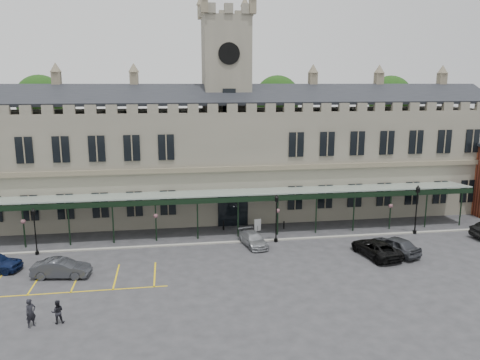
{
  "coord_description": "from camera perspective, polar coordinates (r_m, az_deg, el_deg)",
  "views": [
    {
      "loc": [
        -6.68,
        -36.66,
        14.97
      ],
      "look_at": [
        0.0,
        6.0,
        6.0
      ],
      "focal_mm": 35.0,
      "sensor_mm": 36.0,
      "label": 1
    }
  ],
  "objects": [
    {
      "name": "lamp_post_mid",
      "position": [
        44.67,
        4.45,
        -4.14
      ],
      "size": [
        0.44,
        0.44,
        4.69
      ],
      "color": "black",
      "rests_on": "ground"
    },
    {
      "name": "tree_behind_mid",
      "position": [
        63.42,
        4.55,
        9.75
      ],
      "size": [
        6.0,
        6.0,
        16.0
      ],
      "color": "#332314",
      "rests_on": "ground"
    },
    {
      "name": "kerb",
      "position": [
        45.21,
        0.1,
        -7.52
      ],
      "size": [
        60.0,
        0.4,
        0.12
      ],
      "primitive_type": "cube",
      "color": "gray",
      "rests_on": "ground"
    },
    {
      "name": "ground",
      "position": [
        40.16,
        1.35,
        -10.16
      ],
      "size": [
        140.0,
        140.0,
        0.0
      ],
      "primitive_type": "plane",
      "color": "#2C2C2F"
    },
    {
      "name": "bollard_right",
      "position": [
        49.33,
        5.37,
        -5.48
      ],
      "size": [
        0.15,
        0.15,
        0.82
      ],
      "primitive_type": "cylinder",
      "color": "black",
      "rests_on": "ground"
    },
    {
      "name": "car_right_a",
      "position": [
        44.19,
        18.27,
        -7.55
      ],
      "size": [
        3.76,
        5.2,
        1.64
      ],
      "primitive_type": "imported",
      "rotation": [
        0.0,
        0.0,
        3.57
      ],
      "color": "#323438",
      "rests_on": "ground"
    },
    {
      "name": "person_a",
      "position": [
        32.95,
        -24.15,
        -14.58
      ],
      "size": [
        0.79,
        0.8,
        1.86
      ],
      "primitive_type": "imported",
      "rotation": [
        0.0,
        0.0,
        0.83
      ],
      "color": "black",
      "rests_on": "ground"
    },
    {
      "name": "person_b",
      "position": [
        32.83,
        -21.36,
        -14.74
      ],
      "size": [
        0.85,
        0.72,
        1.56
      ],
      "primitive_type": "imported",
      "rotation": [
        0.0,
        0.0,
        3.32
      ],
      "color": "black",
      "rests_on": "ground"
    },
    {
      "name": "car_left_b",
      "position": [
        39.84,
        -20.95,
        -10.02
      ],
      "size": [
        4.62,
        2.15,
        1.47
      ],
      "primitive_type": "imported",
      "rotation": [
        0.0,
        0.0,
        1.43
      ],
      "color": "#323438",
      "rests_on": "ground"
    },
    {
      "name": "lamp_post_left",
      "position": [
        45.09,
        -23.74,
        -5.27
      ],
      "size": [
        0.41,
        0.41,
        4.31
      ],
      "color": "black",
      "rests_on": "ground"
    },
    {
      "name": "canopy",
      "position": [
        46.36,
        -0.28,
        -3.99
      ],
      "size": [
        50.0,
        4.1,
        4.3
      ],
      "color": "#8C9E93",
      "rests_on": "ground"
    },
    {
      "name": "parking_markings",
      "position": [
        38.91,
        -19.42,
        -11.6
      ],
      "size": [
        16.0,
        6.0,
        0.01
      ],
      "primitive_type": null,
      "color": "gold",
      "rests_on": "ground"
    },
    {
      "name": "car_van",
      "position": [
        43.21,
        16.22,
        -7.99
      ],
      "size": [
        3.29,
        5.61,
        1.47
      ],
      "primitive_type": "imported",
      "rotation": [
        0.0,
        0.0,
        3.31
      ],
      "color": "black",
      "rests_on": "ground"
    },
    {
      "name": "bollard_left",
      "position": [
        48.76,
        -2.02,
        -5.56
      ],
      "size": [
        0.17,
        0.17,
        0.96
      ],
      "primitive_type": "cylinder",
      "color": "black",
      "rests_on": "ground"
    },
    {
      "name": "lamp_post_right",
      "position": [
        50.09,
        20.74,
        -2.88
      ],
      "size": [
        0.48,
        0.48,
        5.04
      ],
      "color": "black",
      "rests_on": "ground"
    },
    {
      "name": "tree_behind_left",
      "position": [
        63.57,
        -23.13,
        8.87
      ],
      "size": [
        6.0,
        6.0,
        16.0
      ],
      "color": "#332314",
      "rests_on": "ground"
    },
    {
      "name": "station_building",
      "position": [
        53.67,
        -1.64,
        2.62
      ],
      "size": [
        60.0,
        10.36,
        17.3
      ],
      "color": "#676356",
      "rests_on": "ground"
    },
    {
      "name": "tree_behind_right",
      "position": [
        68.9,
        17.79,
        9.39
      ],
      "size": [
        6.0,
        6.0,
        16.0
      ],
      "color": "#332314",
      "rests_on": "ground"
    },
    {
      "name": "sign_board",
      "position": [
        48.48,
        2.16,
        -5.51
      ],
      "size": [
        0.72,
        0.21,
        1.24
      ],
      "rotation": [
        0.0,
        0.0,
        0.23
      ],
      "color": "black",
      "rests_on": "ground"
    },
    {
      "name": "traffic_cone",
      "position": [
        44.66,
        18.53,
        -8.06
      ],
      "size": [
        0.4,
        0.4,
        0.63
      ],
      "rotation": [
        0.0,
        0.0,
        0.35
      ],
      "color": "#FC5107",
      "rests_on": "ground"
    },
    {
      "name": "car_taxi",
      "position": [
        44.15,
        1.62,
        -7.23
      ],
      "size": [
        2.6,
        4.59,
        1.25
      ],
      "primitive_type": "imported",
      "rotation": [
        0.0,
        0.0,
        0.2
      ],
      "color": "gray",
      "rests_on": "ground"
    },
    {
      "name": "clock_tower",
      "position": [
        53.11,
        -1.69,
        9.73
      ],
      "size": [
        5.6,
        5.6,
        24.8
      ],
      "color": "#676356",
      "rests_on": "ground"
    }
  ]
}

